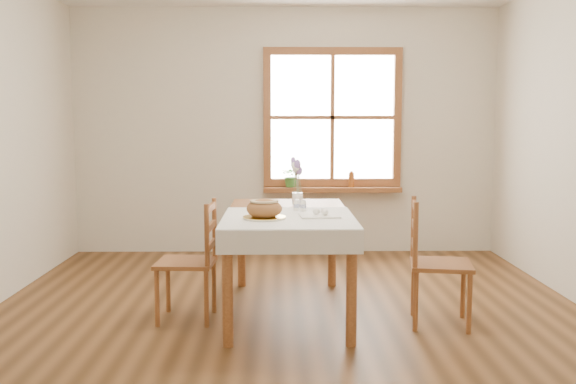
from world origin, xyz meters
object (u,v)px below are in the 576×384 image
bread_plate (264,218)px  flower_vase (297,200)px  dining_table (288,224)px  chair_right (441,262)px  chair_left (186,261)px

bread_plate → flower_vase: size_ratio=3.02×
dining_table → bread_plate: size_ratio=5.66×
chair_right → bread_plate: (-1.23, -0.06, 0.33)m
flower_vase → bread_plate: bearing=-108.3°
dining_table → flower_vase: flower_vase is taller
chair_left → flower_vase: bearing=126.8°
chair_right → flower_vase: bearing=64.5°
chair_right → flower_vase: size_ratio=9.45×
flower_vase → chair_right: bearing=-35.0°
chair_left → bread_plate: (0.57, -0.20, 0.34)m
dining_table → chair_left: bearing=-166.2°
dining_table → flower_vase: (0.08, 0.37, 0.13)m
chair_left → bread_plate: 0.69m
chair_right → bread_plate: 1.27m
chair_right → bread_plate: bearing=102.1°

